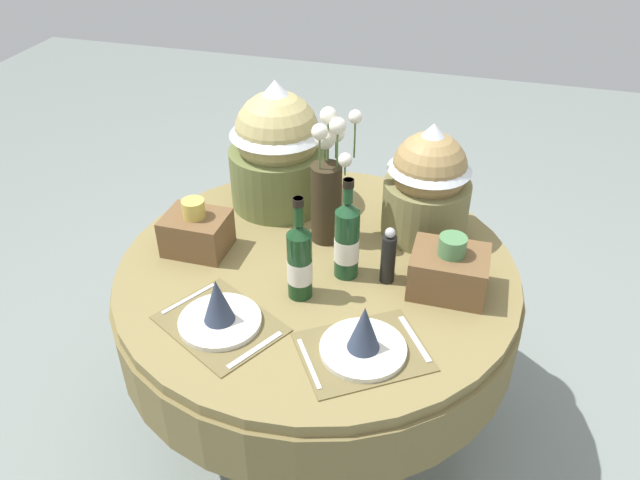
# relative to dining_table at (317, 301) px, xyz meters

# --- Properties ---
(ground) EXTENTS (8.00, 8.00, 0.00)m
(ground) POSITION_rel_dining_table_xyz_m (0.00, 0.00, -0.61)
(ground) COLOR gray
(dining_table) EXTENTS (1.33, 1.33, 0.75)m
(dining_table) POSITION_rel_dining_table_xyz_m (0.00, 0.00, 0.00)
(dining_table) COLOR olive
(dining_table) RESTS_ON ground
(place_setting_left) EXTENTS (0.42, 0.39, 0.16)m
(place_setting_left) POSITION_rel_dining_table_xyz_m (-0.19, -0.35, 0.20)
(place_setting_left) COLOR brown
(place_setting_left) RESTS_ON dining_table
(place_setting_right) EXTENTS (0.43, 0.40, 0.16)m
(place_setting_right) POSITION_rel_dining_table_xyz_m (0.23, -0.35, 0.20)
(place_setting_right) COLOR brown
(place_setting_right) RESTS_ON dining_table
(flower_vase) EXTENTS (0.15, 0.17, 0.47)m
(flower_vase) POSITION_rel_dining_table_xyz_m (-0.01, 0.17, 0.36)
(flower_vase) COLOR #332819
(flower_vase) RESTS_ON dining_table
(wine_bottle_left) EXTENTS (0.08, 0.08, 0.34)m
(wine_bottle_left) POSITION_rel_dining_table_xyz_m (-0.01, -0.15, 0.28)
(wine_bottle_left) COLOR #143819
(wine_bottle_left) RESTS_ON dining_table
(wine_bottle_right) EXTENTS (0.08, 0.08, 0.34)m
(wine_bottle_right) POSITION_rel_dining_table_xyz_m (0.10, -0.02, 0.28)
(wine_bottle_right) COLOR #194223
(wine_bottle_right) RESTS_ON dining_table
(pepper_mill) EXTENTS (0.05, 0.05, 0.20)m
(pepper_mill) POSITION_rel_dining_table_xyz_m (0.23, -0.01, 0.24)
(pepper_mill) COLOR black
(pepper_mill) RESTS_ON dining_table
(gift_tub_back_left) EXTENTS (0.36, 0.36, 0.48)m
(gift_tub_back_left) POSITION_rel_dining_table_xyz_m (-0.25, 0.35, 0.40)
(gift_tub_back_left) COLOR olive
(gift_tub_back_left) RESTS_ON dining_table
(gift_tub_back_right) EXTENTS (0.29, 0.29, 0.41)m
(gift_tub_back_right) POSITION_rel_dining_table_xyz_m (0.30, 0.29, 0.36)
(gift_tub_back_right) COLOR olive
(gift_tub_back_right) RESTS_ON dining_table
(woven_basket_side_left) EXTENTS (0.21, 0.17, 0.19)m
(woven_basket_side_left) POSITION_rel_dining_table_xyz_m (-0.41, -0.02, 0.22)
(woven_basket_side_left) COLOR brown
(woven_basket_side_left) RESTS_ON dining_table
(woven_basket_side_right) EXTENTS (0.23, 0.19, 0.19)m
(woven_basket_side_right) POSITION_rel_dining_table_xyz_m (0.42, -0.01, 0.22)
(woven_basket_side_right) COLOR brown
(woven_basket_side_right) RESTS_ON dining_table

